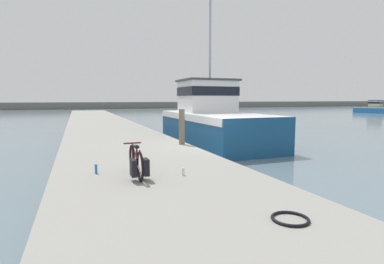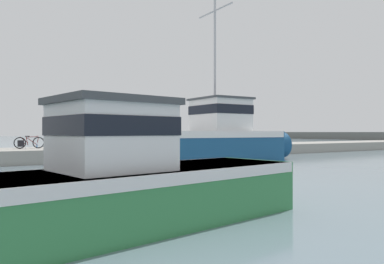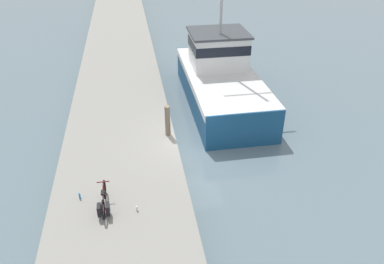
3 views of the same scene
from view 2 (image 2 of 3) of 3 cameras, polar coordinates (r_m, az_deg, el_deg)
ground_plane at (r=21.84m, az=-11.46°, el=-4.64°), size 320.00×320.00×0.00m
dock_pier at (r=24.95m, az=-14.17°, el=-3.17°), size 4.95×80.00×0.78m
fishing_boat_main at (r=22.06m, az=2.95°, el=-0.96°), size 3.78×10.99×10.69m
boat_white_moored at (r=7.07m, az=-9.02°, el=-7.47°), size 3.10×7.81×2.37m
bicycle_touring at (r=24.48m, az=-23.90°, el=-1.51°), size 0.44×1.72×0.76m
mooring_post at (r=22.98m, az=-11.69°, el=-0.67°), size 0.24×0.24×1.44m
water_bottle_on_curb at (r=25.48m, az=-22.55°, el=-1.97°), size 0.06×0.06×0.23m
water_bottle_by_bike at (r=23.39m, az=-24.05°, el=-2.20°), size 0.06×0.06×0.19m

